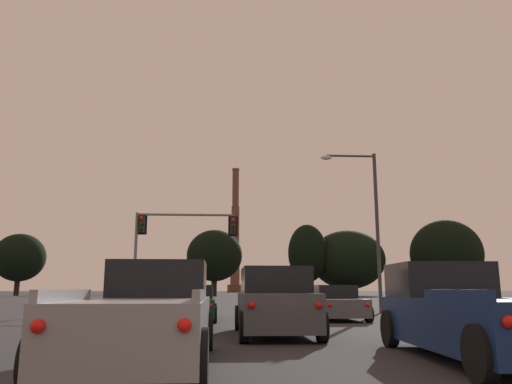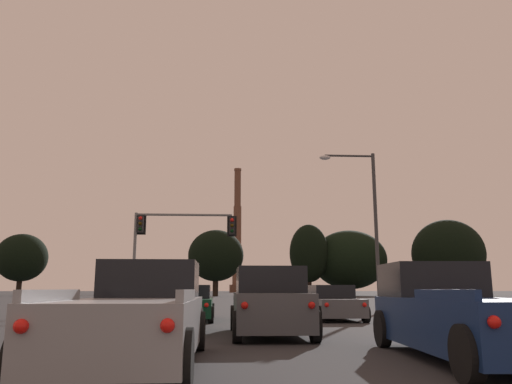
{
  "view_description": "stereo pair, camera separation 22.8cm",
  "coord_description": "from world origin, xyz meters",
  "px_view_note": "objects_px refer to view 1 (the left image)",
  "views": [
    {
      "loc": [
        -1.64,
        -0.9,
        1.27
      ],
      "look_at": [
        1.11,
        41.48,
        9.53
      ],
      "focal_mm": 35.0,
      "sensor_mm": 36.0,
      "label": 1
    },
    {
      "loc": [
        -1.41,
        -0.91,
        1.27
      ],
      "look_at": [
        1.11,
        41.48,
        9.53
      ],
      "focal_mm": 35.0,
      "sensor_mm": 36.0,
      "label": 2
    }
  ],
  "objects_px": {
    "suv_center_lane_second": "(274,302)",
    "traffic_light_overhead_left": "(171,235)",
    "pickup_truck_left_lane_third": "(149,316)",
    "smokestack": "(235,242)",
    "pickup_truck_right_lane_third": "(469,314)",
    "sedan_left_lane_front": "(193,304)",
    "street_lamp": "(368,213)",
    "sedan_left_lane_second": "(170,309)",
    "sedan_right_lane_front": "(334,303)"
  },
  "relations": [
    {
      "from": "suv_center_lane_second",
      "to": "traffic_light_overhead_left",
      "type": "relative_size",
      "value": 0.79
    },
    {
      "from": "suv_center_lane_second",
      "to": "pickup_truck_left_lane_third",
      "type": "relative_size",
      "value": 0.89
    },
    {
      "from": "pickup_truck_left_lane_third",
      "to": "smokestack",
      "type": "height_order",
      "value": "smokestack"
    },
    {
      "from": "pickup_truck_right_lane_third",
      "to": "suv_center_lane_second",
      "type": "height_order",
      "value": "suv_center_lane_second"
    },
    {
      "from": "sedan_left_lane_front",
      "to": "street_lamp",
      "type": "distance_m",
      "value": 12.07
    },
    {
      "from": "traffic_light_overhead_left",
      "to": "street_lamp",
      "type": "bearing_deg",
      "value": -13.32
    },
    {
      "from": "sedan_left_lane_front",
      "to": "smokestack",
      "type": "bearing_deg",
      "value": 87.1
    },
    {
      "from": "pickup_truck_right_lane_third",
      "to": "sedan_left_lane_second",
      "type": "xyz_separation_m",
      "value": [
        -6.23,
        6.43,
        -0.14
      ]
    },
    {
      "from": "sedan_right_lane_front",
      "to": "traffic_light_overhead_left",
      "type": "distance_m",
      "value": 12.22
    },
    {
      "from": "pickup_truck_right_lane_third",
      "to": "suv_center_lane_second",
      "type": "relative_size",
      "value": 1.14
    },
    {
      "from": "sedan_left_lane_second",
      "to": "street_lamp",
      "type": "height_order",
      "value": "street_lamp"
    },
    {
      "from": "sedan_left_lane_front",
      "to": "street_lamp",
      "type": "height_order",
      "value": "street_lamp"
    },
    {
      "from": "smokestack",
      "to": "sedan_left_lane_second",
      "type": "bearing_deg",
      "value": -92.02
    },
    {
      "from": "sedan_left_lane_second",
      "to": "pickup_truck_right_lane_third",
      "type": "bearing_deg",
      "value": -43.52
    },
    {
      "from": "smokestack",
      "to": "sedan_left_lane_front",
      "type": "bearing_deg",
      "value": -91.95
    },
    {
      "from": "pickup_truck_right_lane_third",
      "to": "smokestack",
      "type": "relative_size",
      "value": 0.12
    },
    {
      "from": "sedan_left_lane_front",
      "to": "suv_center_lane_second",
      "type": "bearing_deg",
      "value": -70.08
    },
    {
      "from": "street_lamp",
      "to": "pickup_truck_right_lane_third",
      "type": "bearing_deg",
      "value": -101.02
    },
    {
      "from": "sedan_left_lane_second",
      "to": "traffic_light_overhead_left",
      "type": "height_order",
      "value": "traffic_light_overhead_left"
    },
    {
      "from": "pickup_truck_left_lane_third",
      "to": "street_lamp",
      "type": "distance_m",
      "value": 21.01
    },
    {
      "from": "sedan_right_lane_front",
      "to": "street_lamp",
      "type": "distance_m",
      "value": 8.37
    },
    {
      "from": "pickup_truck_right_lane_third",
      "to": "pickup_truck_left_lane_third",
      "type": "bearing_deg",
      "value": -173.9
    },
    {
      "from": "smokestack",
      "to": "pickup_truck_left_lane_third",
      "type": "bearing_deg",
      "value": -91.82
    },
    {
      "from": "pickup_truck_left_lane_third",
      "to": "traffic_light_overhead_left",
      "type": "bearing_deg",
      "value": 94.67
    },
    {
      "from": "traffic_light_overhead_left",
      "to": "sedan_right_lane_front",
      "type": "bearing_deg",
      "value": -47.86
    },
    {
      "from": "sedan_right_lane_front",
      "to": "pickup_truck_left_lane_third",
      "type": "relative_size",
      "value": 0.86
    },
    {
      "from": "street_lamp",
      "to": "smokestack",
      "type": "height_order",
      "value": "smokestack"
    },
    {
      "from": "sedan_left_lane_second",
      "to": "street_lamp",
      "type": "distance_m",
      "value": 15.76
    },
    {
      "from": "suv_center_lane_second",
      "to": "traffic_light_overhead_left",
      "type": "distance_m",
      "value": 16.7
    },
    {
      "from": "suv_center_lane_second",
      "to": "smokestack",
      "type": "bearing_deg",
      "value": 88.9
    },
    {
      "from": "sedan_right_lane_front",
      "to": "suv_center_lane_second",
      "type": "distance_m",
      "value": 7.76
    },
    {
      "from": "street_lamp",
      "to": "smokestack",
      "type": "relative_size",
      "value": 0.2
    },
    {
      "from": "street_lamp",
      "to": "suv_center_lane_second",
      "type": "bearing_deg",
      "value": -117.07
    },
    {
      "from": "sedan_left_lane_second",
      "to": "street_lamp",
      "type": "xyz_separation_m",
      "value": [
        9.71,
        11.45,
        4.77
      ]
    },
    {
      "from": "suv_center_lane_second",
      "to": "smokestack",
      "type": "relative_size",
      "value": 0.11
    },
    {
      "from": "pickup_truck_right_lane_third",
      "to": "sedan_right_lane_front",
      "type": "distance_m",
      "value": 11.92
    },
    {
      "from": "sedan_left_lane_front",
      "to": "suv_center_lane_second",
      "type": "distance_m",
      "value": 7.52
    },
    {
      "from": "traffic_light_overhead_left",
      "to": "street_lamp",
      "type": "distance_m",
      "value": 11.58
    },
    {
      "from": "pickup_truck_right_lane_third",
      "to": "pickup_truck_left_lane_third",
      "type": "distance_m",
      "value": 5.9
    },
    {
      "from": "sedan_left_lane_front",
      "to": "street_lamp",
      "type": "relative_size",
      "value": 0.53
    },
    {
      "from": "pickup_truck_right_lane_third",
      "to": "traffic_light_overhead_left",
      "type": "height_order",
      "value": "traffic_light_overhead_left"
    },
    {
      "from": "sedan_left_lane_second",
      "to": "traffic_light_overhead_left",
      "type": "relative_size",
      "value": 0.77
    },
    {
      "from": "sedan_right_lane_front",
      "to": "smokestack",
      "type": "xyz_separation_m",
      "value": [
        -0.53,
        157.75,
        16.95
      ]
    },
    {
      "from": "sedan_left_lane_second",
      "to": "pickup_truck_left_lane_third",
      "type": "relative_size",
      "value": 0.86
    },
    {
      "from": "traffic_light_overhead_left",
      "to": "smokestack",
      "type": "bearing_deg",
      "value": 87.21
    },
    {
      "from": "pickup_truck_right_lane_third",
      "to": "sedan_left_lane_front",
      "type": "relative_size",
      "value": 1.18
    },
    {
      "from": "sedan_left_lane_front",
      "to": "sedan_right_lane_front",
      "type": "bearing_deg",
      "value": -0.68
    },
    {
      "from": "pickup_truck_right_lane_third",
      "to": "sedan_right_lane_front",
      "type": "height_order",
      "value": "pickup_truck_right_lane_third"
    },
    {
      "from": "sedan_right_lane_front",
      "to": "smokestack",
      "type": "relative_size",
      "value": 0.11
    },
    {
      "from": "sedan_right_lane_front",
      "to": "traffic_light_overhead_left",
      "type": "relative_size",
      "value": 0.76
    }
  ]
}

